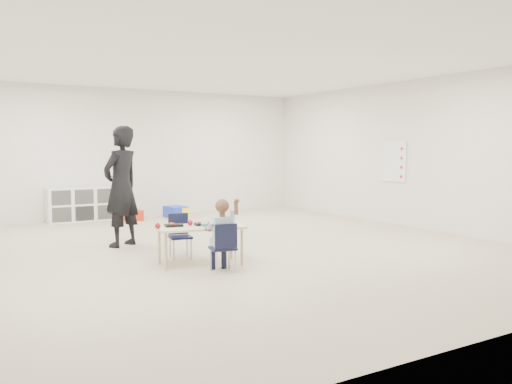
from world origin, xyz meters
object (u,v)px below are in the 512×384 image
table (200,245)px  cubby_shelf (82,204)px  chair_near (223,247)px  adult (121,186)px  child (223,233)px

table → cubby_shelf: cubby_shelf is taller
table → chair_near: 0.52m
table → adult: (-0.46, 1.83, 0.67)m
table → adult: size_ratio=0.64×
chair_near → cubby_shelf: (-0.35, 5.61, 0.05)m
cubby_shelf → adult: (-0.17, -3.26, 0.58)m
cubby_shelf → adult: adult is taller
child → cubby_shelf: (-0.35, 5.61, -0.13)m
cubby_shelf → adult: bearing=-93.0°
child → adult: adult is taller
chair_near → cubby_shelf: size_ratio=0.44×
table → child: 0.56m
table → adult: adult is taller
chair_near → table: bearing=106.8°
chair_near → adult: 2.49m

